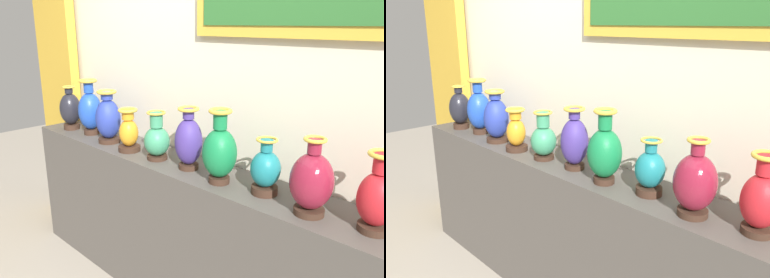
% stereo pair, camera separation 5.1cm
% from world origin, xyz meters
% --- Properties ---
extents(display_shelf, '(3.07, 0.38, 0.97)m').
position_xyz_m(display_shelf, '(0.00, 0.00, 0.49)').
color(display_shelf, '#4C4742').
rests_on(display_shelf, ground_plane).
extents(back_wall, '(4.56, 0.14, 3.07)m').
position_xyz_m(back_wall, '(0.02, 0.25, 1.55)').
color(back_wall, beige).
rests_on(back_wall, ground_plane).
extents(curtain_gold, '(0.57, 0.08, 2.09)m').
position_xyz_m(curtain_gold, '(-1.79, 0.13, 1.04)').
color(curtain_gold, gold).
rests_on(curtain_gold, ground_plane).
extents(vase_onyx, '(0.16, 0.16, 0.34)m').
position_xyz_m(vase_onyx, '(-1.30, -0.05, 1.13)').
color(vase_onyx, '#382319').
rests_on(vase_onyx, display_shelf).
extents(vase_sapphire, '(0.18, 0.18, 0.42)m').
position_xyz_m(vase_sapphire, '(-1.05, -0.02, 1.16)').
color(vase_sapphire, '#382319').
rests_on(vase_sapphire, display_shelf).
extents(vase_cobalt, '(0.17, 0.17, 0.37)m').
position_xyz_m(vase_cobalt, '(-0.78, -0.05, 1.15)').
color(vase_cobalt, '#382319').
rests_on(vase_cobalt, display_shelf).
extents(vase_amber, '(0.15, 0.15, 0.29)m').
position_xyz_m(vase_amber, '(-0.51, -0.07, 1.10)').
color(vase_amber, '#382319').
rests_on(vase_amber, display_shelf).
extents(vase_jade, '(0.16, 0.16, 0.30)m').
position_xyz_m(vase_jade, '(-0.26, -0.05, 1.10)').
color(vase_jade, '#382319').
rests_on(vase_jade, display_shelf).
extents(vase_indigo, '(0.16, 0.16, 0.36)m').
position_xyz_m(vase_indigo, '(0.00, -0.03, 1.14)').
color(vase_indigo, '#382319').
rests_on(vase_indigo, display_shelf).
extents(vase_emerald, '(0.18, 0.18, 0.40)m').
position_xyz_m(vase_emerald, '(0.26, -0.06, 1.15)').
color(vase_emerald, '#382319').
rests_on(vase_emerald, display_shelf).
extents(vase_teal, '(0.15, 0.15, 0.29)m').
position_xyz_m(vase_teal, '(0.52, -0.01, 1.10)').
color(vase_teal, '#382319').
rests_on(vase_teal, display_shelf).
extents(vase_burgundy, '(0.19, 0.19, 0.35)m').
position_xyz_m(vase_burgundy, '(0.78, -0.06, 1.13)').
color(vase_burgundy, '#382319').
rests_on(vase_burgundy, display_shelf).
extents(vase_crimson, '(0.16, 0.16, 0.34)m').
position_xyz_m(vase_crimson, '(1.05, -0.01, 1.12)').
color(vase_crimson, '#382319').
rests_on(vase_crimson, display_shelf).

